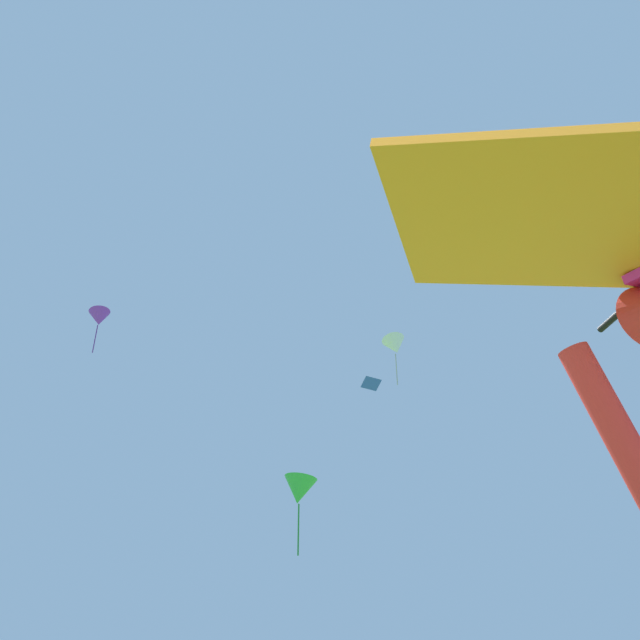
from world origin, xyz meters
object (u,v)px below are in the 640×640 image
distant_kite_white_high_right (395,346)px  distant_kite_blue_low_left (371,383)px  distant_kite_green_low_right (299,491)px  distant_kite_purple_overhead_distant (99,318)px

distant_kite_white_high_right → distant_kite_blue_low_left: bearing=74.0°
distant_kite_green_low_right → distant_kite_white_high_right: size_ratio=1.24×
distant_kite_green_low_right → distant_kite_blue_low_left: bearing=34.3°
distant_kite_purple_overhead_distant → distant_kite_blue_low_left: size_ratio=2.82×
distant_kite_green_low_right → distant_kite_blue_low_left: size_ratio=2.47×
distant_kite_white_high_right → distant_kite_blue_low_left: (1.14, 3.95, 0.29)m
distant_kite_green_low_right → distant_kite_white_high_right: 6.15m
distant_kite_purple_overhead_distant → distant_kite_white_high_right: (9.46, -16.13, -7.14)m
distant_kite_purple_overhead_distant → distant_kite_blue_low_left: (10.59, -12.18, -6.85)m
distant_kite_green_low_right → distant_kite_white_high_right: (3.18, -1.00, 5.17)m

